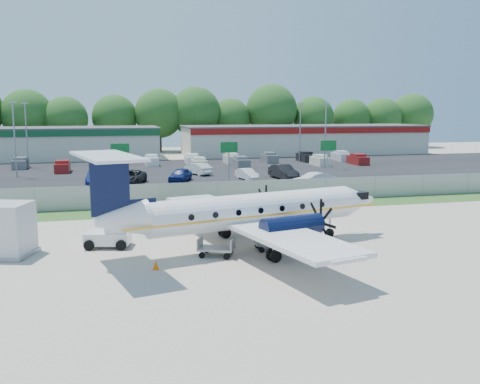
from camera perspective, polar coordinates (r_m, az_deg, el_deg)
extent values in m
plane|color=#B6A89A|center=(33.24, 2.49, -5.47)|extent=(170.00, 170.00, 0.00)
cube|color=#2D561E|center=(44.61, -1.85, -1.75)|extent=(170.00, 4.00, 0.02)
cube|color=black|center=(51.38, -3.47, -0.35)|extent=(170.00, 8.00, 0.02)
cube|color=black|center=(71.95, -6.50, 2.25)|extent=(170.00, 32.00, 0.02)
cube|color=gray|center=(46.38, -2.37, -0.11)|extent=(120.00, 0.02, 1.90)
cube|color=gray|center=(46.23, -2.38, 1.09)|extent=(120.00, 0.06, 0.06)
cube|color=gray|center=(46.53, -2.36, -1.26)|extent=(120.00, 0.06, 0.06)
cube|color=beige|center=(94.26, -23.00, 4.68)|extent=(46.00, 12.00, 5.00)
cube|color=#474749|center=(94.13, -23.10, 6.27)|extent=(46.40, 12.40, 0.24)
cube|color=#0F4723|center=(88.14, -23.70, 5.70)|extent=(46.00, 0.20, 1.00)
cube|color=beige|center=(99.47, 6.86, 5.51)|extent=(44.00, 12.00, 5.00)
cube|color=#474749|center=(99.35, 6.89, 7.01)|extent=(44.40, 12.40, 0.24)
cube|color=maroon|center=(93.70, 8.21, 6.50)|extent=(44.00, 0.20, 1.00)
cylinder|color=gray|center=(54.21, -12.63, 2.59)|extent=(0.14, 0.14, 5.00)
cube|color=#0C5923|center=(53.90, -12.69, 4.47)|extent=(1.80, 0.08, 1.10)
cylinder|color=gray|center=(55.53, -1.20, 2.95)|extent=(0.14, 0.14, 5.00)
cube|color=#0C5923|center=(55.23, -1.17, 4.79)|extent=(1.80, 0.08, 1.10)
cylinder|color=gray|center=(58.92, 9.32, 3.17)|extent=(0.14, 0.14, 5.00)
cube|color=#0C5923|center=(58.63, 9.42, 4.91)|extent=(1.80, 0.08, 1.10)
cylinder|color=gray|center=(69.85, -22.91, 5.11)|extent=(0.18, 0.18, 9.00)
cube|color=gray|center=(69.76, -23.13, 8.80)|extent=(0.90, 0.35, 0.18)
cylinder|color=gray|center=(74.88, 9.08, 5.91)|extent=(0.18, 0.18, 9.00)
cube|color=gray|center=(74.79, 9.17, 9.35)|extent=(0.90, 0.35, 0.18)
cylinder|color=gray|center=(79.73, -21.80, 5.56)|extent=(0.18, 0.18, 9.00)
cube|color=gray|center=(79.65, -21.99, 8.79)|extent=(0.90, 0.35, 0.18)
cylinder|color=gray|center=(84.17, 6.42, 6.28)|extent=(0.18, 0.18, 9.00)
cube|color=gray|center=(84.09, 6.48, 9.34)|extent=(0.90, 0.35, 0.18)
cylinder|color=white|center=(31.70, 1.60, -1.95)|extent=(13.38, 5.05, 2.02)
cone|color=white|center=(36.07, 12.52, -0.84)|extent=(2.74, 2.50, 2.02)
cone|color=white|center=(28.73, -12.56, -2.86)|extent=(3.15, 2.60, 2.02)
cube|color=black|center=(35.87, 12.28, -0.28)|extent=(1.25, 1.56, 0.48)
cube|color=white|center=(31.57, 0.75, -3.07)|extent=(7.65, 18.96, 0.23)
cylinder|color=black|center=(29.52, 5.58, -3.64)|extent=(3.78, 1.97, 1.17)
cylinder|color=black|center=(34.74, 0.07, -1.70)|extent=(3.78, 1.97, 1.17)
cube|color=black|center=(28.29, -13.72, 0.63)|extent=(2.01, 0.65, 3.08)
cube|color=white|center=(28.10, -14.04, 3.72)|extent=(4.01, 6.99, 0.15)
cylinder|color=gray|center=(34.97, 9.55, -3.71)|extent=(0.13, 0.13, 1.38)
cylinder|color=black|center=(35.06, 9.53, -4.33)|extent=(0.62, 0.32, 0.59)
cylinder|color=black|center=(29.29, 3.60, -6.78)|extent=(0.76, 0.57, 0.68)
cylinder|color=black|center=(34.54, -1.66, -4.34)|extent=(0.76, 0.57, 0.68)
cube|color=white|center=(33.17, -13.90, -4.74)|extent=(2.89, 2.10, 0.73)
cube|color=white|center=(32.93, -13.05, -3.79)|extent=(1.42, 1.58, 0.52)
cube|color=black|center=(32.83, -12.25, -3.76)|extent=(0.44, 1.16, 0.42)
cylinder|color=black|center=(32.69, -15.81, -5.49)|extent=(0.66, 0.36, 0.63)
cylinder|color=black|center=(34.21, -15.12, -4.82)|extent=(0.66, 0.36, 0.63)
cylinder|color=black|center=(32.26, -12.57, -5.55)|extent=(0.66, 0.36, 0.63)
cylinder|color=black|center=(33.81, -12.02, -4.87)|extent=(0.66, 0.36, 0.63)
cube|color=gray|center=(31.64, 3.27, -5.42)|extent=(1.95, 1.22, 0.11)
cube|color=gray|center=(31.36, 1.67, -5.00)|extent=(0.12, 1.14, 0.57)
cube|color=gray|center=(31.81, 4.85, -4.83)|extent=(0.12, 1.14, 0.57)
cylinder|color=black|center=(31.06, 2.31, -6.18)|extent=(0.35, 0.13, 0.34)
cylinder|color=black|center=(32.04, 1.86, -5.70)|extent=(0.35, 0.13, 0.34)
cylinder|color=black|center=(31.39, 4.69, -6.04)|extent=(0.35, 0.13, 0.34)
cylinder|color=black|center=(32.37, 4.17, -5.57)|extent=(0.35, 0.13, 0.34)
cube|color=gray|center=(30.26, -2.54, -6.04)|extent=(2.31, 1.90, 0.12)
cube|color=gray|center=(30.40, -4.30, -5.41)|extent=(0.56, 1.13, 0.60)
cube|color=gray|center=(30.00, -0.77, -5.58)|extent=(0.56, 1.13, 0.60)
cylinder|color=black|center=(29.97, -4.08, -6.73)|extent=(0.38, 0.26, 0.36)
cylinder|color=black|center=(31.00, -3.58, -6.20)|extent=(0.38, 0.26, 0.36)
cylinder|color=black|center=(29.67, -1.45, -6.88)|extent=(0.38, 0.26, 0.36)
cylinder|color=black|center=(30.71, -1.04, -6.33)|extent=(0.38, 0.26, 0.36)
cube|color=silver|center=(32.87, -23.69, -3.70)|extent=(3.15, 3.15, 3.01)
cube|color=gray|center=(33.18, -23.54, -6.07)|extent=(3.40, 3.40, 0.20)
cone|color=#E35D07|center=(28.22, -8.97, -7.69)|extent=(0.32, 0.32, 0.47)
cube|color=#E35D07|center=(28.29, -8.96, -8.13)|extent=(0.33, 0.33, 0.03)
cone|color=#E35D07|center=(39.17, 5.08, -2.92)|extent=(0.33, 0.33, 0.50)
cube|color=#E35D07|center=(39.22, 5.08, -3.26)|extent=(0.35, 0.35, 0.03)
imported|color=#595B5E|center=(49.28, -20.70, -1.32)|extent=(5.18, 3.76, 1.64)
imported|color=silver|center=(56.66, 7.83, 0.43)|extent=(5.12, 2.69, 1.60)
imported|color=navy|center=(61.24, -15.17, 0.84)|extent=(2.00, 4.55, 1.45)
imported|color=black|center=(60.18, -11.61, 0.83)|extent=(4.20, 6.07, 1.54)
imported|color=navy|center=(61.33, -6.37, 1.10)|extent=(3.54, 4.85, 1.53)
imported|color=silver|center=(62.71, 0.76, 1.33)|extent=(2.15, 4.15, 1.30)
imported|color=black|center=(63.54, 4.64, 1.40)|extent=(2.44, 5.34, 1.70)
imported|color=silver|center=(66.17, -13.45, 1.48)|extent=(3.68, 5.48, 1.71)
imported|color=silver|center=(67.60, -4.50, 1.85)|extent=(3.27, 4.78, 1.49)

